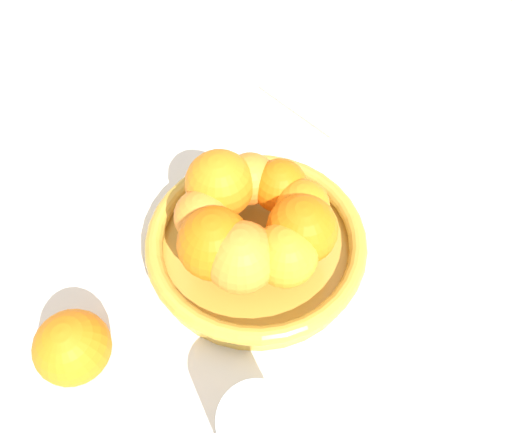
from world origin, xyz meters
name	(u,v)px	position (x,y,z in m)	size (l,w,h in m)	color
ground_plane	(256,252)	(0.00, 0.00, 0.00)	(4.00, 4.00, 0.00)	silver
fruit_bowl	(256,243)	(0.00, 0.00, 0.02)	(0.27, 0.27, 0.04)	gold
orange_pile	(252,220)	(0.00, -0.01, 0.08)	(0.19, 0.19, 0.08)	orange
stray_orange	(73,347)	(0.04, -0.23, 0.04)	(0.08, 0.08, 0.08)	orange
drinking_glass	(257,432)	(0.20, -0.09, 0.05)	(0.07, 0.07, 0.09)	silver
napkin_folded	(326,88)	(-0.23, 0.23, 0.00)	(0.15, 0.15, 0.01)	beige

